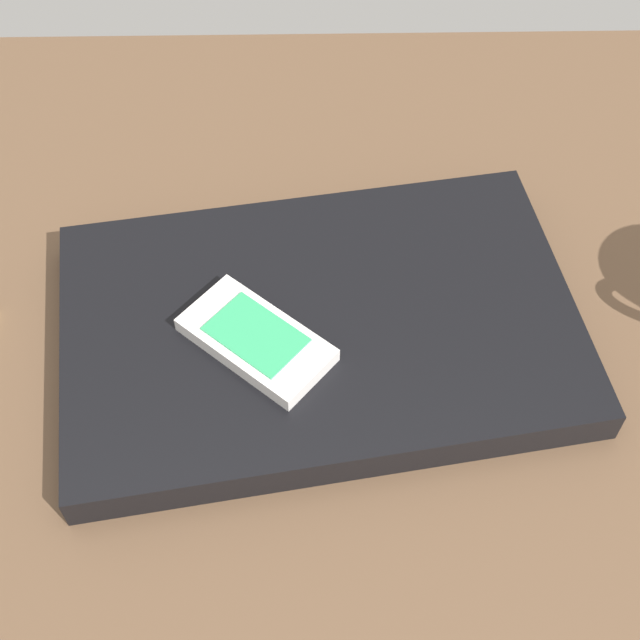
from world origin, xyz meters
TOP-DOWN VIEW (x-y plane):
  - desk_surface at (0.00, 0.00)cm, footprint 120.00×80.00cm
  - laptop_closed at (-7.29, -5.15)cm, footprint 37.32×27.20cm
  - cell_phone_on_laptop at (-3.13, -2.78)cm, footprint 10.73×10.22cm

SIDE VIEW (x-z plane):
  - desk_surface at x=0.00cm, z-range 0.00..3.00cm
  - laptop_closed at x=-7.29cm, z-range 3.00..5.58cm
  - cell_phone_on_laptop at x=-3.13cm, z-range 5.54..6.77cm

